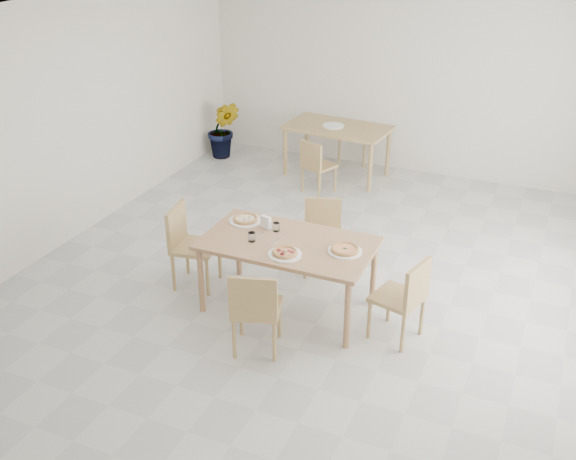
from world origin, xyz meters
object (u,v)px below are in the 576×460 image
at_px(plate_mushroom, 246,221).
at_px(chair_back_s, 316,163).
at_px(plate_margherita, 345,251).
at_px(tumbler_a, 252,237).
at_px(pizza_pepperoni, 285,252).
at_px(plate_pepperoni, 285,254).
at_px(potted_plant, 224,129).
at_px(tumbler_b, 276,227).
at_px(chair_west, 188,240).
at_px(pizza_mushroom, 245,219).
at_px(plate_empty, 333,126).
at_px(second_table, 337,132).
at_px(chair_back_n, 358,126).
at_px(pizza_margherita, 345,249).
at_px(napkin_holder, 266,223).
at_px(chair_north, 322,230).
at_px(chair_south, 255,307).
at_px(main_table, 288,248).
at_px(chair_east, 405,295).

height_order(plate_mushroom, chair_back_s, same).
relative_size(plate_margherita, plate_mushroom, 0.95).
bearing_deg(tumbler_a, pizza_pepperoni, -17.67).
bearing_deg(chair_back_s, plate_pepperoni, 128.08).
bearing_deg(plate_pepperoni, potted_plant, 125.65).
distance_m(tumbler_b, chair_back_s, 2.73).
bearing_deg(tumbler_a, chair_west, 169.70).
xyz_separation_m(pizza_pepperoni, tumbler_a, (-0.41, 0.13, 0.01)).
bearing_deg(pizza_mushroom, plate_empty, 94.55).
xyz_separation_m(second_table, chair_back_n, (0.07, 0.75, -0.12)).
relative_size(pizza_margherita, second_table, 0.23).
bearing_deg(potted_plant, chair_back_n, 20.97).
relative_size(chair_west, plate_pepperoni, 2.83).
bearing_deg(plate_pepperoni, napkin_holder, 132.73).
bearing_deg(plate_pepperoni, pizza_margherita, 30.11).
bearing_deg(chair_back_n, tumbler_b, -85.75).
bearing_deg(chair_north, chair_back_n, 83.82).
height_order(chair_south, tumbler_a, chair_south).
relative_size(main_table, tumbler_b, 18.99).
height_order(main_table, tumbler_a, tumbler_a).
xyz_separation_m(chair_west, chair_back_s, (0.33, 2.78, -0.07)).
bearing_deg(napkin_holder, chair_north, 79.63).
xyz_separation_m(plate_mushroom, chair_back_n, (-0.14, 4.08, -0.22)).
bearing_deg(napkin_holder, second_table, 112.47).
relative_size(pizza_pepperoni, tumbler_a, 2.76).
bearing_deg(chair_back_s, chair_west, 104.86).
height_order(main_table, chair_north, chair_north).
height_order(main_table, potted_plant, potted_plant).
bearing_deg(pizza_pepperoni, tumbler_b, 123.51).
xyz_separation_m(plate_mushroom, potted_plant, (-2.08, 3.33, -0.31)).
xyz_separation_m(tumbler_a, chair_back_n, (-0.39, 4.44, -0.26)).
xyz_separation_m(plate_pepperoni, second_table, (-0.86, 3.81, -0.09)).
distance_m(chair_south, pizza_mushroom, 1.23).
bearing_deg(plate_pepperoni, plate_margherita, 30.11).
xyz_separation_m(pizza_mushroom, pizza_pepperoni, (0.66, -0.49, 0.00)).
xyz_separation_m(plate_empty, potted_plant, (-1.82, 0.03, -0.31)).
xyz_separation_m(pizza_mushroom, tumbler_a, (0.25, -0.36, 0.01)).
height_order(chair_east, plate_margherita, chair_east).
height_order(second_table, chair_back_s, chair_back_s).
bearing_deg(potted_plant, pizza_margherita, -47.63).
distance_m(main_table, plate_pepperoni, 0.29).
xyz_separation_m(chair_north, plate_pepperoni, (0.06, -1.15, 0.29)).
bearing_deg(chair_west, tumbler_b, -90.31).
bearing_deg(chair_back_s, plate_margherita, 138.23).
xyz_separation_m(second_table, plate_empty, (-0.05, -0.02, 0.09)).
distance_m(plate_empty, potted_plant, 1.85).
distance_m(chair_south, potted_plant, 5.13).
height_order(pizza_mushroom, chair_back_n, chair_back_n).
relative_size(main_table, tumbler_a, 17.84).
xyz_separation_m(chair_east, potted_plant, (-3.85, 3.63, -0.03)).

